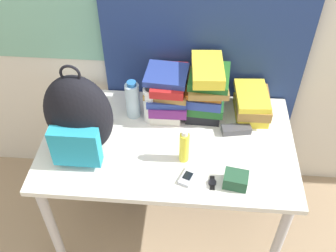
# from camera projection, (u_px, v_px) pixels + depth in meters

# --- Properties ---
(wall_back) EXTENTS (6.00, 0.06, 2.50)m
(wall_back) POSITION_uv_depth(u_px,v_px,m) (174.00, 2.00, 1.97)
(wall_back) COLOR silver
(wall_back) RESTS_ON ground_plane
(curtain_blue) EXTENTS (1.08, 0.04, 2.50)m
(curtain_blue) POSITION_uv_depth(u_px,v_px,m) (207.00, 9.00, 1.92)
(curtain_blue) COLOR navy
(curtain_blue) RESTS_ON ground_plane
(desk) EXTENTS (1.28, 0.76, 0.73)m
(desk) POSITION_uv_depth(u_px,v_px,m) (168.00, 152.00, 2.06)
(desk) COLOR silver
(desk) RESTS_ON ground_plane
(backpack) EXTENTS (0.32, 0.25, 0.50)m
(backpack) POSITION_uv_depth(u_px,v_px,m) (78.00, 118.00, 1.80)
(backpack) COLOR black
(backpack) RESTS_ON desk
(book_stack_left) EXTENTS (0.24, 0.28, 0.26)m
(book_stack_left) POSITION_uv_depth(u_px,v_px,m) (168.00, 91.00, 2.07)
(book_stack_left) COLOR silver
(book_stack_left) RESTS_ON desk
(book_stack_center) EXTENTS (0.23, 0.27, 0.32)m
(book_stack_center) POSITION_uv_depth(u_px,v_px,m) (206.00, 89.00, 2.03)
(book_stack_center) COLOR black
(book_stack_center) RESTS_ON desk
(book_stack_right) EXTENTS (0.19, 0.26, 0.15)m
(book_stack_right) POSITION_uv_depth(u_px,v_px,m) (252.00, 104.00, 2.09)
(book_stack_right) COLOR yellow
(book_stack_right) RESTS_ON desk
(water_bottle) EXTENTS (0.07, 0.07, 0.22)m
(water_bottle) POSITION_uv_depth(u_px,v_px,m) (133.00, 100.00, 2.06)
(water_bottle) COLOR silver
(water_bottle) RESTS_ON desk
(sports_bottle) EXTENTS (0.07, 0.07, 0.23)m
(sports_bottle) POSITION_uv_depth(u_px,v_px,m) (150.00, 104.00, 2.03)
(sports_bottle) COLOR white
(sports_bottle) RESTS_ON desk
(sunscreen_bottle) EXTENTS (0.05, 0.05, 0.19)m
(sunscreen_bottle) POSITION_uv_depth(u_px,v_px,m) (184.00, 147.00, 1.84)
(sunscreen_bottle) COLOR yellow
(sunscreen_bottle) RESTS_ON desk
(cell_phone) EXTENTS (0.09, 0.12, 0.02)m
(cell_phone) POSITION_uv_depth(u_px,v_px,m) (188.00, 177.00, 1.81)
(cell_phone) COLOR #B7BCC6
(cell_phone) RESTS_ON desk
(sunglasses_case) EXTENTS (0.16, 0.08, 0.04)m
(sunglasses_case) POSITION_uv_depth(u_px,v_px,m) (236.00, 130.00, 2.03)
(sunglasses_case) COLOR #47474C
(sunglasses_case) RESTS_ON desk
(camera_pouch) EXTENTS (0.12, 0.10, 0.06)m
(camera_pouch) POSITION_uv_depth(u_px,v_px,m) (236.00, 180.00, 1.77)
(camera_pouch) COLOR #234C33
(camera_pouch) RESTS_ON desk
(wristwatch) EXTENTS (0.04, 0.08, 0.01)m
(wristwatch) POSITION_uv_depth(u_px,v_px,m) (212.00, 183.00, 1.79)
(wristwatch) COLOR black
(wristwatch) RESTS_ON desk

